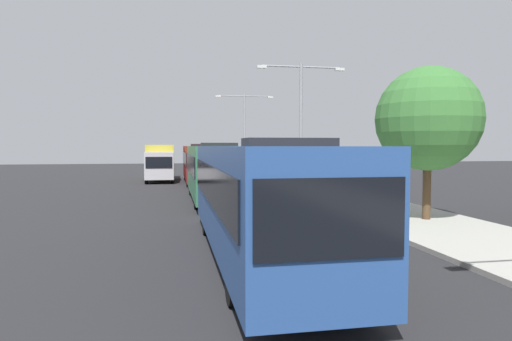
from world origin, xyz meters
TOP-DOWN VIEW (x-y plane):
  - bus_lead at (-1.30, 12.53)m, footprint 2.58×11.86m
  - bus_second_in_line at (-1.30, 25.39)m, footprint 2.58×10.64m
  - bus_middle at (-1.30, 37.51)m, footprint 2.58×11.30m
  - white_suv at (2.40, 16.79)m, footprint 1.86×4.93m
  - box_truck_oncoming at (-4.60, 40.64)m, footprint 2.35×8.13m
  - streetlamp_mid at (4.10, 26.54)m, footprint 5.40×0.28m
  - streetlamp_far at (4.10, 47.92)m, footprint 6.25×0.28m
  - roadside_tree at (6.37, 16.56)m, footprint 4.10×4.10m

SIDE VIEW (x-z plane):
  - white_suv at x=2.40m, z-range 0.08..1.98m
  - bus_second_in_line at x=-1.30m, z-range 0.08..3.29m
  - bus_middle at x=-1.30m, z-range 0.09..3.30m
  - bus_lead at x=-1.30m, z-range 0.09..3.30m
  - box_truck_oncoming at x=-4.60m, z-range 0.14..3.29m
  - roadside_tree at x=6.37m, z-range 1.10..7.12m
  - streetlamp_mid at x=4.10m, z-range 1.03..8.88m
  - streetlamp_far at x=4.10m, z-range 1.11..9.56m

